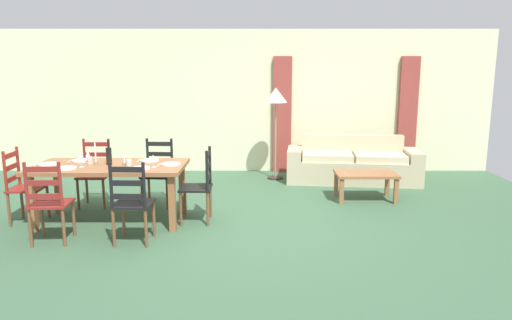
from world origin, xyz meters
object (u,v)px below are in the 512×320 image
(dining_chair_head_west, at_px, (25,186))
(couch, at_px, (354,165))
(dining_table, at_px, (112,171))
(dining_chair_near_left, at_px, (51,202))
(wine_glass_near_left, at_px, (83,158))
(wine_bottle, at_px, (111,155))
(wine_glass_far_left, at_px, (90,154))
(standing_lamp, at_px, (278,101))
(dining_chair_far_right, at_px, (160,173))
(dining_chair_far_left, at_px, (97,173))
(coffee_table, at_px, (368,177))
(wine_glass_near_right, at_px, (155,158))
(dining_chair_head_east, at_px, (202,185))
(coffee_cup_secondary, at_px, (92,160))
(coffee_cup_primary, at_px, (131,163))
(dining_chair_near_right, at_px, (134,202))

(dining_chair_head_west, height_order, couch, dining_chair_head_west)
(dining_table, relative_size, dining_chair_near_left, 1.98)
(dining_chair_near_left, bearing_deg, wine_glass_near_left, 76.71)
(wine_bottle, relative_size, wine_glass_far_left, 1.96)
(wine_glass_far_left, distance_m, couch, 4.46)
(standing_lamp, bearing_deg, wine_glass_near_left, -134.30)
(dining_chair_far_right, bearing_deg, dining_chair_head_west, -152.89)
(dining_chair_far_left, height_order, wine_glass_near_left, dining_chair_far_left)
(coffee_table, xyz_separation_m, standing_lamp, (-1.31, 1.40, 1.06))
(dining_chair_far_right, xyz_separation_m, wine_glass_near_right, (0.15, -0.93, 0.38))
(dining_chair_head_east, xyz_separation_m, coffee_table, (2.38, 1.03, -0.12))
(wine_glass_near_left, bearing_deg, dining_table, 25.70)
(dining_table, distance_m, dining_chair_far_left, 0.88)
(dining_chair_far_right, height_order, coffee_table, dining_chair_far_right)
(dining_chair_far_left, xyz_separation_m, wine_glass_near_left, (0.15, -0.88, 0.38))
(dining_chair_near_left, relative_size, coffee_cup_secondary, 10.67)
(wine_glass_near_right, distance_m, coffee_cup_primary, 0.33)
(dining_chair_near_right, relative_size, dining_chair_head_west, 1.00)
(wine_bottle, height_order, wine_glass_near_left, wine_bottle)
(dining_chair_near_left, distance_m, coffee_cup_secondary, 0.91)
(wine_glass_near_right, relative_size, couch, 0.07)
(dining_chair_near_right, xyz_separation_m, dining_chair_head_east, (0.66, 0.78, 0.00))
(dining_chair_head_east, distance_m, wine_glass_far_left, 1.52)
(coffee_cup_secondary, xyz_separation_m, coffee_table, (3.79, 0.98, -0.44))
(dining_chair_near_left, distance_m, coffee_cup_primary, 1.04)
(dining_chair_near_right, relative_size, coffee_cup_primary, 10.67)
(coffee_cup_secondary, bearing_deg, dining_table, -11.91)
(dining_table, distance_m, dining_chair_near_right, 0.93)
(dining_chair_far_right, distance_m, dining_chair_head_west, 1.75)
(dining_table, distance_m, coffee_cup_secondary, 0.30)
(coffee_table, bearing_deg, dining_chair_head_west, -167.10)
(coffee_cup_secondary, relative_size, coffee_table, 0.10)
(coffee_cup_secondary, bearing_deg, wine_glass_near_right, -13.84)
(dining_chair_head_west, distance_m, coffee_cup_primary, 1.43)
(dining_chair_head_west, relative_size, dining_chair_head_east, 1.00)
(dining_chair_far_right, xyz_separation_m, coffee_cup_secondary, (-0.71, -0.71, 0.32))
(dining_chair_head_east, bearing_deg, couch, 42.77)
(dining_chair_far_right, bearing_deg, coffee_cup_secondary, -134.92)
(dining_table, xyz_separation_m, wine_bottle, (-0.01, 0.01, 0.20))
(dining_chair_near_right, xyz_separation_m, couch, (3.09, 3.03, -0.19))
(dining_chair_head_east, bearing_deg, dining_chair_near_left, -154.05)
(wine_glass_near_left, xyz_separation_m, wine_glass_far_left, (-0.02, 0.29, 0.00))
(dining_table, xyz_separation_m, dining_chair_near_left, (-0.45, -0.78, -0.19))
(dining_chair_far_left, distance_m, wine_glass_far_left, 0.72)
(dining_table, bearing_deg, wine_glass_far_left, 156.52)
(dining_chair_far_left, height_order, coffee_table, dining_chair_far_left)
(dining_chair_near_left, relative_size, couch, 0.41)
(coffee_table, bearing_deg, dining_chair_near_left, -155.52)
(dining_chair_near_left, distance_m, dining_chair_head_west, 1.00)
(wine_bottle, bearing_deg, dining_chair_far_left, 121.78)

